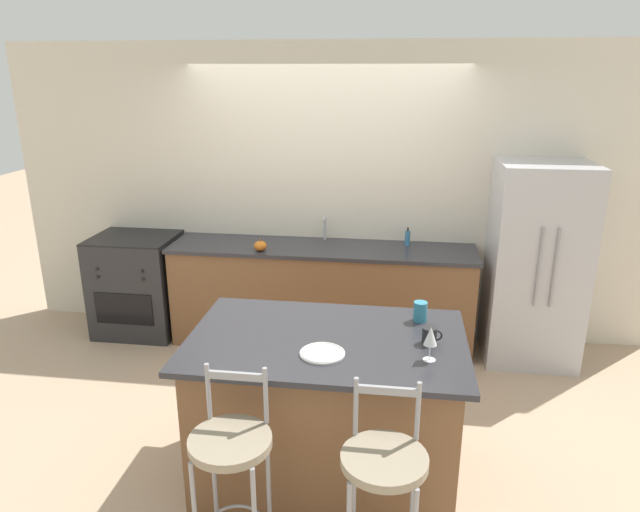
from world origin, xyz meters
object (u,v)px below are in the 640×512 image
(bar_stool_far, at_px, (383,481))
(pumpkin_decoration, at_px, (260,246))
(oven_range, at_px, (138,284))
(bar_stool_near, at_px, (232,462))
(coffee_mug, at_px, (430,335))
(tumbler_cup, at_px, (420,312))
(wine_glass, at_px, (431,337))
(refrigerator, at_px, (535,264))
(dinner_plate, at_px, (322,353))
(soap_bottle, at_px, (407,238))

(bar_stool_far, bearing_deg, pumpkin_decoration, 115.64)
(oven_range, bearing_deg, bar_stool_near, -56.70)
(coffee_mug, bearing_deg, tumbler_cup, 98.81)
(wine_glass, xyz_separation_m, pumpkin_decoration, (-1.39, 1.84, -0.11))
(bar_stool_near, bearing_deg, oven_range, 123.30)
(wine_glass, height_order, tumbler_cup, wine_glass)
(bar_stool_near, bearing_deg, bar_stool_far, -2.49)
(tumbler_cup, bearing_deg, oven_range, 150.06)
(wine_glass, height_order, pumpkin_decoration, wine_glass)
(refrigerator, xyz_separation_m, bar_stool_near, (-1.94, -2.57, -0.25))
(bar_stool_far, distance_m, wine_glass, 0.79)
(dinner_plate, distance_m, tumbler_cup, 0.76)
(dinner_plate, bearing_deg, wine_glass, 1.64)
(refrigerator, bearing_deg, coffee_mug, -118.56)
(tumbler_cup, relative_size, pumpkin_decoration, 1.11)
(coffee_mug, bearing_deg, dinner_plate, -159.26)
(bar_stool_near, height_order, soap_bottle, soap_bottle)
(oven_range, bearing_deg, soap_bottle, 3.51)
(oven_range, height_order, bar_stool_far, bar_stool_far)
(oven_range, xyz_separation_m, tumbler_cup, (2.62, -1.51, 0.53))
(coffee_mug, bearing_deg, soap_bottle, 93.36)
(bar_stool_far, height_order, soap_bottle, soap_bottle)
(oven_range, bearing_deg, dinner_plate, -44.51)
(oven_range, relative_size, tumbler_cup, 7.61)
(bar_stool_near, distance_m, bar_stool_far, 0.74)
(refrigerator, height_order, coffee_mug, refrigerator)
(bar_stool_near, bearing_deg, dinner_plate, 55.94)
(dinner_plate, distance_m, coffee_mug, 0.64)
(tumbler_cup, bearing_deg, pumpkin_decoration, 135.48)
(refrigerator, relative_size, oven_range, 1.81)
(pumpkin_decoration, bearing_deg, refrigerator, 3.84)
(refrigerator, xyz_separation_m, wine_glass, (-0.98, -2.00, 0.22))
(pumpkin_decoration, relative_size, soap_bottle, 0.68)
(refrigerator, bearing_deg, oven_range, 179.63)
(dinner_plate, xyz_separation_m, soap_bottle, (0.48, 2.20, 0.05))
(tumbler_cup, bearing_deg, soap_bottle, 92.36)
(oven_range, height_order, pumpkin_decoration, pumpkin_decoration)
(dinner_plate, bearing_deg, oven_range, 135.49)
(bar_stool_far, bearing_deg, wine_glass, 70.21)
(coffee_mug, height_order, soap_bottle, soap_bottle)
(refrigerator, relative_size, bar_stool_far, 1.62)
(tumbler_cup, xyz_separation_m, pumpkin_decoration, (-1.35, 1.33, -0.03))
(pumpkin_decoration, distance_m, soap_bottle, 1.33)
(bar_stool_far, bearing_deg, coffee_mug, 74.40)
(bar_stool_far, bearing_deg, bar_stool_near, 177.51)
(bar_stool_near, height_order, tumbler_cup, same)
(dinner_plate, xyz_separation_m, tumbler_cup, (0.55, 0.53, 0.05))
(bar_stool_far, bearing_deg, soap_bottle, 87.73)
(bar_stool_near, distance_m, soap_bottle, 2.90)
(refrigerator, bearing_deg, dinner_plate, -127.90)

